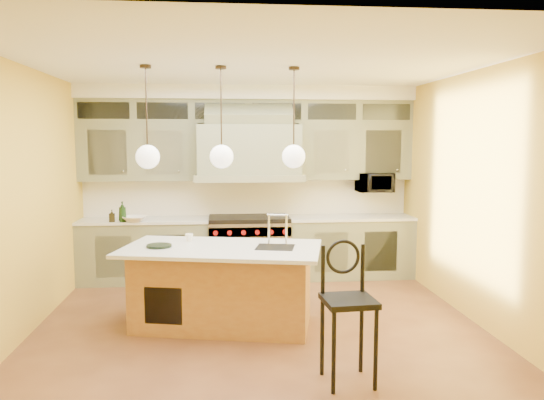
{
  "coord_description": "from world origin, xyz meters",
  "views": [
    {
      "loc": [
        -0.4,
        -5.73,
        2.1
      ],
      "look_at": [
        0.21,
        0.7,
        1.37
      ],
      "focal_mm": 35.0,
      "sensor_mm": 36.0,
      "label": 1
    }
  ],
  "objects": [
    {
      "name": "floor",
      "position": [
        0.0,
        0.0,
        0.0
      ],
      "size": [
        5.0,
        5.0,
        0.0
      ],
      "primitive_type": "plane",
      "color": "#57331D",
      "rests_on": "ground"
    },
    {
      "name": "ceiling",
      "position": [
        0.0,
        0.0,
        2.9
      ],
      "size": [
        5.0,
        5.0,
        0.0
      ],
      "primitive_type": "plane",
      "rotation": [
        3.14,
        0.0,
        0.0
      ],
      "color": "white",
      "rests_on": "wall_back"
    },
    {
      "name": "wall_back",
      "position": [
        0.0,
        2.5,
        1.45
      ],
      "size": [
        5.0,
        0.0,
        5.0
      ],
      "primitive_type": "plane",
      "rotation": [
        1.57,
        0.0,
        0.0
      ],
      "color": "gold",
      "rests_on": "ground"
    },
    {
      "name": "wall_front",
      "position": [
        0.0,
        -2.5,
        1.45
      ],
      "size": [
        5.0,
        0.0,
        5.0
      ],
      "primitive_type": "plane",
      "rotation": [
        -1.57,
        0.0,
        0.0
      ],
      "color": "gold",
      "rests_on": "ground"
    },
    {
      "name": "wall_left",
      "position": [
        -2.5,
        0.0,
        1.45
      ],
      "size": [
        0.0,
        5.0,
        5.0
      ],
      "primitive_type": "plane",
      "rotation": [
        1.57,
        0.0,
        1.57
      ],
      "color": "gold",
      "rests_on": "ground"
    },
    {
      "name": "wall_right",
      "position": [
        2.5,
        0.0,
        1.45
      ],
      "size": [
        0.0,
        5.0,
        5.0
      ],
      "primitive_type": "plane",
      "rotation": [
        1.57,
        0.0,
        -1.57
      ],
      "color": "gold",
      "rests_on": "ground"
    },
    {
      "name": "back_cabinetry",
      "position": [
        0.0,
        2.23,
        1.43
      ],
      "size": [
        5.0,
        0.77,
        2.9
      ],
      "color": "#75795A",
      "rests_on": "floor"
    },
    {
      "name": "range",
      "position": [
        0.0,
        2.14,
        0.49
      ],
      "size": [
        1.2,
        0.74,
        0.96
      ],
      "color": "silver",
      "rests_on": "floor"
    },
    {
      "name": "kitchen_island",
      "position": [
        -0.4,
        0.13,
        0.47
      ],
      "size": [
        2.37,
        1.61,
        1.35
      ],
      "rotation": [
        0.0,
        0.0,
        -0.22
      ],
      "color": "#955F35",
      "rests_on": "floor"
    },
    {
      "name": "counter_stool",
      "position": [
        0.67,
        -1.37,
        0.7
      ],
      "size": [
        0.46,
        0.46,
        1.23
      ],
      "rotation": [
        0.0,
        0.0,
        0.07
      ],
      "color": "black",
      "rests_on": "floor"
    },
    {
      "name": "microwave",
      "position": [
        1.95,
        2.25,
        1.45
      ],
      "size": [
        0.54,
        0.37,
        0.3
      ],
      "primitive_type": "imported",
      "color": "black",
      "rests_on": "back_cabinetry"
    },
    {
      "name": "oil_bottle_a",
      "position": [
        -1.82,
        1.92,
        1.09
      ],
      "size": [
        0.12,
        0.12,
        0.29
      ],
      "primitive_type": "imported",
      "rotation": [
        0.0,
        0.0,
        -0.05
      ],
      "color": "black",
      "rests_on": "back_cabinetry"
    },
    {
      "name": "oil_bottle_b",
      "position": [
        -1.97,
        1.92,
        1.03
      ],
      "size": [
        0.09,
        0.09,
        0.18
      ],
      "primitive_type": "imported",
      "rotation": [
        0.0,
        0.0,
        0.14
      ],
      "color": "black",
      "rests_on": "back_cabinetry"
    },
    {
      "name": "fruit_bowl",
      "position": [
        -1.65,
        1.92,
        0.98
      ],
      "size": [
        0.37,
        0.37,
        0.08
      ],
      "primitive_type": "imported",
      "rotation": [
        0.0,
        0.0,
        -0.17
      ],
      "color": "white",
      "rests_on": "back_cabinetry"
    },
    {
      "name": "cup",
      "position": [
        -0.79,
        0.47,
        0.96
      ],
      "size": [
        0.11,
        0.11,
        0.09
      ],
      "primitive_type": "imported",
      "rotation": [
        0.0,
        0.0,
        -0.15
      ],
      "color": "white",
      "rests_on": "kitchen_island"
    },
    {
      "name": "pendant_left",
      "position": [
        -1.2,
        0.14,
        1.95
      ],
      "size": [
        0.26,
        0.26,
        1.11
      ],
      "color": "#2D2319",
      "rests_on": "ceiling"
    },
    {
      "name": "pendant_center",
      "position": [
        -0.4,
        0.14,
        1.95
      ],
      "size": [
        0.26,
        0.26,
        1.11
      ],
      "color": "#2D2319",
      "rests_on": "ceiling"
    },
    {
      "name": "pendant_right",
      "position": [
        0.4,
        0.14,
        1.95
      ],
      "size": [
        0.26,
        0.26,
        1.11
      ],
      "color": "#2D2319",
      "rests_on": "ceiling"
    }
  ]
}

